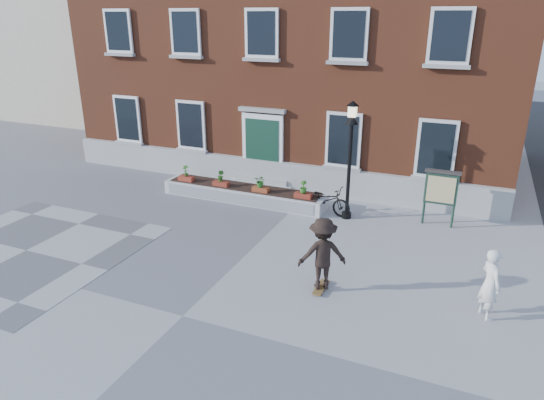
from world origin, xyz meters
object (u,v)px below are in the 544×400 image
at_px(bicycle, 325,200).
at_px(bystander, 490,284).
at_px(skateboarder, 322,254).
at_px(notice_board, 441,189).
at_px(lamp_post, 351,145).

xyz_separation_m(bicycle, bystander, (5.19, -4.45, 0.34)).
bearing_deg(bicycle, bystander, -121.55).
bearing_deg(bystander, skateboarder, 63.49).
relative_size(bicycle, notice_board, 1.00).
bearing_deg(skateboarder, notice_board, 66.81).
xyz_separation_m(lamp_post, notice_board, (2.87, 0.54, -1.28)).
height_order(bystander, skateboarder, skateboarder).
relative_size(bicycle, skateboarder, 0.98).
distance_m(bystander, notice_board, 5.13).
xyz_separation_m(bicycle, lamp_post, (0.80, -0.11, 2.05)).
xyz_separation_m(bicycle, skateboarder, (1.42, -4.82, 0.50)).
relative_size(lamp_post, notice_board, 2.10).
xyz_separation_m(bicycle, notice_board, (3.67, 0.43, 0.77)).
distance_m(notice_board, skateboarder, 5.72).
height_order(bicycle, lamp_post, lamp_post).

